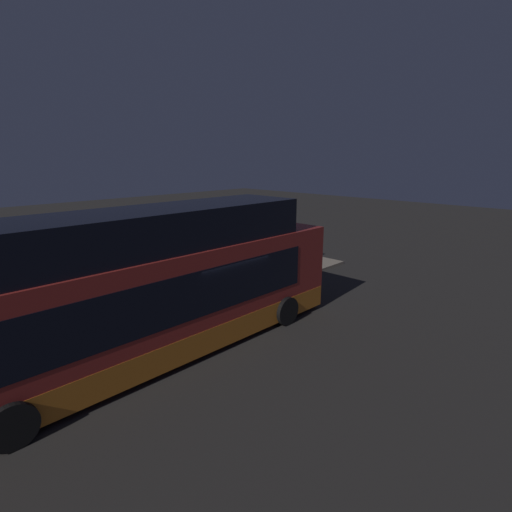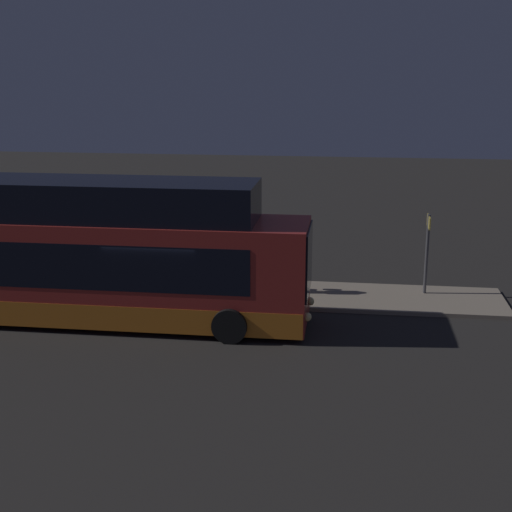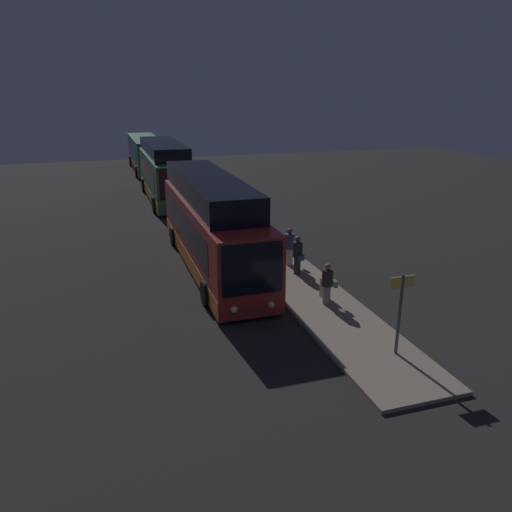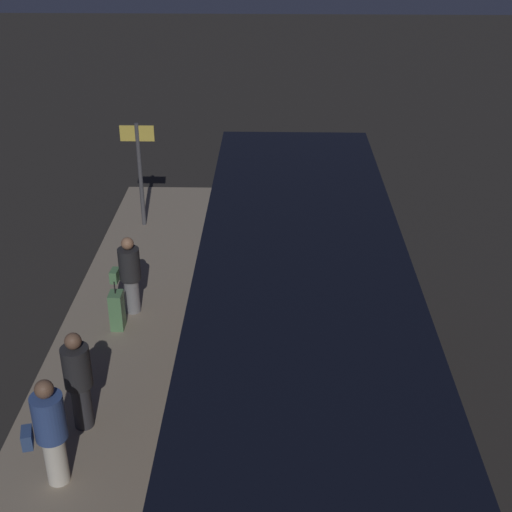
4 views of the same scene
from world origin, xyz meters
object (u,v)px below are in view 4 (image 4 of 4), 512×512
object	(u,v)px
bus_lead	(299,464)
passenger_with_bags	(129,273)
passenger_waiting	(78,378)
passenger_boarding	(50,430)
sign_post	(139,163)
suitcase	(117,310)

from	to	relation	value
bus_lead	passenger_with_bags	bearing A→B (deg)	27.62
passenger_waiting	passenger_with_bags	xyz separation A→B (m)	(3.29, -0.15, -0.05)
passenger_boarding	sign_post	size ratio (longest dim) A/B	0.67
sign_post	suitcase	bearing A→B (deg)	-176.60
passenger_boarding	passenger_with_bags	world-z (taller)	passenger_boarding
passenger_boarding	passenger_waiting	distance (m)	1.16
passenger_boarding	sign_post	bearing A→B (deg)	-13.76
bus_lead	suitcase	world-z (taller)	bus_lead
passenger_waiting	suitcase	bearing A→B (deg)	83.04
passenger_boarding	sign_post	xyz separation A→B (m)	(8.40, 0.19, 0.69)
passenger_boarding	suitcase	xyz separation A→B (m)	(3.86, -0.08, -0.54)
passenger_boarding	passenger_with_bags	xyz separation A→B (m)	(4.44, -0.24, -0.07)
passenger_boarding	suitcase	size ratio (longest dim) A/B	1.75
passenger_waiting	sign_post	world-z (taller)	sign_post
passenger_boarding	sign_post	world-z (taller)	sign_post
bus_lead	sign_post	bearing A→B (deg)	19.54
passenger_with_bags	sign_post	distance (m)	4.05
passenger_waiting	passenger_with_bags	world-z (taller)	passenger_waiting
passenger_with_bags	sign_post	world-z (taller)	sign_post
passenger_with_bags	passenger_boarding	bearing A→B (deg)	-179.07
passenger_with_bags	sign_post	bearing A→B (deg)	10.25
bus_lead	suitcase	distance (m)	6.24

